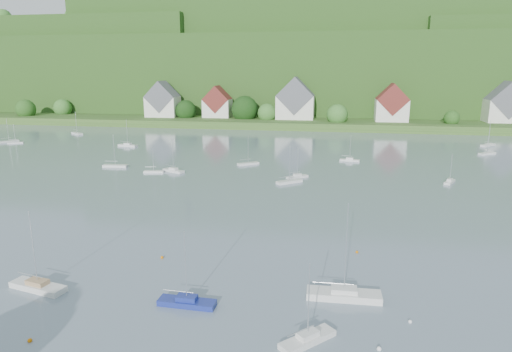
# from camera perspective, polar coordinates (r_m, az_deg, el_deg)

# --- Properties ---
(far_shore_strip) EXTENTS (600.00, 60.00, 3.00)m
(far_shore_strip) POSITION_cam_1_polar(r_m,az_deg,el_deg) (208.59, 3.92, 7.28)
(far_shore_strip) COLOR #315620
(far_shore_strip) RESTS_ON ground
(forested_ridge) EXTENTS (620.00, 181.22, 69.89)m
(forested_ridge) POSITION_cam_1_polar(r_m,az_deg,el_deg) (275.66, 5.64, 13.19)
(forested_ridge) COLOR #1E4215
(forested_ridge) RESTS_ON ground
(village_building_0) EXTENTS (14.00, 10.40, 16.00)m
(village_building_0) POSITION_cam_1_polar(r_m,az_deg,el_deg) (208.44, -11.85, 9.24)
(village_building_0) COLOR silver
(village_building_0) RESTS_ON far_shore_strip
(village_building_1) EXTENTS (12.00, 9.36, 14.00)m
(village_building_1) POSITION_cam_1_polar(r_m,az_deg,el_deg) (202.56, -4.96, 9.14)
(village_building_1) COLOR silver
(village_building_1) RESTS_ON far_shore_strip
(village_building_2) EXTENTS (16.00, 11.44, 18.00)m
(village_building_2) POSITION_cam_1_polar(r_m,az_deg,el_deg) (195.45, 5.06, 9.43)
(village_building_2) COLOR silver
(village_building_2) RESTS_ON far_shore_strip
(village_building_3) EXTENTS (13.00, 10.40, 15.50)m
(village_building_3) POSITION_cam_1_polar(r_m,az_deg,el_deg) (194.18, 16.98, 8.63)
(village_building_3) COLOR silver
(village_building_3) RESTS_ON far_shore_strip
(village_building_4) EXTENTS (15.00, 10.40, 16.50)m
(village_building_4) POSITION_cam_1_polar(r_m,az_deg,el_deg) (208.26, 29.34, 7.84)
(village_building_4) COLOR silver
(village_building_4) RESTS_ON far_shore_strip
(near_sailboat_1) EXTENTS (6.05, 1.87, 8.11)m
(near_sailboat_1) POSITION_cam_1_polar(r_m,az_deg,el_deg) (48.19, -8.84, -15.60)
(near_sailboat_1) COLOR navy
(near_sailboat_1) RESTS_ON ground
(near_sailboat_2) EXTENTS (6.98, 3.27, 9.09)m
(near_sailboat_2) POSITION_cam_1_polar(r_m,az_deg,el_deg) (56.10, -26.15, -12.49)
(near_sailboat_2) COLOR silver
(near_sailboat_2) RESTS_ON ground
(near_sailboat_3) EXTENTS (5.06, 5.11, 7.58)m
(near_sailboat_3) POSITION_cam_1_polar(r_m,az_deg,el_deg) (42.42, 6.63, -19.94)
(near_sailboat_3) COLOR silver
(near_sailboat_3) RESTS_ON ground
(near_sailboat_4) EXTENTS (7.89, 2.41, 10.57)m
(near_sailboat_4) POSITION_cam_1_polar(r_m,az_deg,el_deg) (49.75, 11.18, -14.61)
(near_sailboat_4) COLOR silver
(near_sailboat_4) RESTS_ON ground
(mooring_buoy_0) EXTENTS (0.42, 0.42, 0.42)m
(mooring_buoy_0) POSITION_cam_1_polar(r_m,az_deg,el_deg) (47.07, -26.96, -18.39)
(mooring_buoy_0) COLOR #D26C04
(mooring_buoy_0) RESTS_ON ground
(mooring_buoy_1) EXTENTS (0.43, 0.43, 0.43)m
(mooring_buoy_1) POSITION_cam_1_polar(r_m,az_deg,el_deg) (42.84, 15.47, -20.69)
(mooring_buoy_1) COLOR white
(mooring_buoy_1) RESTS_ON ground
(mooring_buoy_2) EXTENTS (0.38, 0.38, 0.38)m
(mooring_buoy_2) POSITION_cam_1_polar(r_m,az_deg,el_deg) (61.53, 12.79, -9.57)
(mooring_buoy_2) COLOR #D26C04
(mooring_buoy_2) RESTS_ON ground
(mooring_buoy_3) EXTENTS (0.39, 0.39, 0.39)m
(mooring_buoy_3) POSITION_cam_1_polar(r_m,az_deg,el_deg) (59.71, -11.94, -10.26)
(mooring_buoy_3) COLOR #D26C04
(mooring_buoy_3) RESTS_ON ground
(mooring_buoy_4) EXTENTS (0.37, 0.37, 0.37)m
(mooring_buoy_4) POSITION_cam_1_polar(r_m,az_deg,el_deg) (47.46, 19.12, -17.32)
(mooring_buoy_4) COLOR white
(mooring_buoy_4) RESTS_ON ground
(far_sailboat_cluster) EXTENTS (195.07, 65.80, 8.71)m
(far_sailboat_cluster) POSITION_cam_1_polar(r_m,az_deg,el_deg) (125.39, 4.79, 2.66)
(far_sailboat_cluster) COLOR silver
(far_sailboat_cluster) RESTS_ON ground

